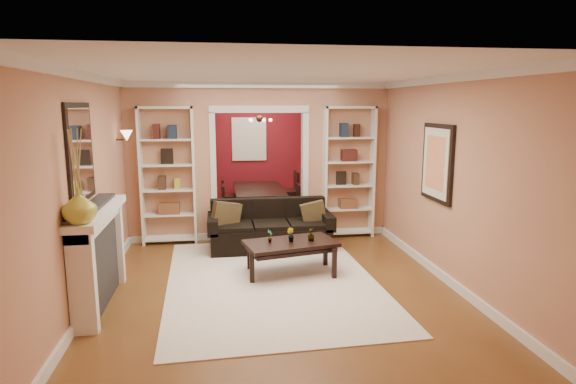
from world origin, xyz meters
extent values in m
plane|color=brown|center=(0.00, 0.00, 0.00)|extent=(8.00, 8.00, 0.00)
plane|color=white|center=(0.00, 0.00, 2.70)|extent=(8.00, 8.00, 0.00)
plane|color=tan|center=(0.00, 4.00, 1.35)|extent=(8.00, 0.00, 8.00)
plane|color=tan|center=(0.00, -4.00, 1.35)|extent=(8.00, 0.00, 8.00)
plane|color=tan|center=(-2.25, 0.00, 1.35)|extent=(0.00, 8.00, 8.00)
plane|color=tan|center=(2.25, 0.00, 1.35)|extent=(0.00, 8.00, 8.00)
cube|color=tan|center=(0.00, 1.20, 1.35)|extent=(4.50, 0.15, 2.70)
cube|color=maroon|center=(0.00, 3.97, 1.32)|extent=(4.44, 0.04, 2.64)
cube|color=#8CA5CC|center=(0.00, 3.93, 1.55)|extent=(0.78, 0.03, 0.98)
cube|color=white|center=(-0.05, -1.02, 0.01)|extent=(2.86, 3.91, 0.01)
cube|color=black|center=(0.10, 0.45, 0.39)|extent=(2.01, 0.87, 0.79)
cube|color=brown|center=(-0.61, 0.43, 0.61)|extent=(0.47, 0.32, 0.46)
cube|color=brown|center=(0.81, 0.43, 0.57)|extent=(0.38, 0.11, 0.38)
cube|color=black|center=(0.25, -0.79, 0.23)|extent=(1.35, 0.92, 0.47)
imported|color=#336626|center=(-0.04, -0.79, 0.56)|extent=(0.10, 0.12, 0.18)
imported|color=#336626|center=(0.25, -0.79, 0.56)|extent=(0.13, 0.13, 0.19)
imported|color=#336626|center=(0.53, -0.79, 0.56)|extent=(0.14, 0.14, 0.18)
cube|color=white|center=(-1.55, 1.03, 1.15)|extent=(0.90, 0.30, 2.30)
cube|color=white|center=(1.55, 1.03, 1.15)|extent=(0.90, 0.30, 2.30)
cube|color=white|center=(-2.09, -1.50, 0.58)|extent=(0.32, 1.70, 1.16)
imported|color=#AEB038|center=(-2.09, -2.20, 1.33)|extent=(0.43, 0.43, 0.35)
cube|color=silver|center=(-2.23, -1.50, 1.80)|extent=(0.03, 0.95, 1.10)
cube|color=#FFE0A5|center=(-2.15, 0.55, 1.83)|extent=(0.18, 0.18, 0.22)
cube|color=black|center=(2.21, -1.00, 1.55)|extent=(0.04, 0.85, 1.05)
imported|color=black|center=(0.13, 2.66, 0.31)|extent=(1.79, 1.00, 0.63)
cube|color=black|center=(-0.42, 2.36, 0.39)|extent=(0.47, 0.47, 0.78)
cube|color=black|center=(0.68, 2.36, 0.38)|extent=(0.43, 0.43, 0.76)
cube|color=black|center=(-0.42, 2.96, 0.41)|extent=(0.50, 0.50, 0.82)
cube|color=black|center=(0.68, 2.96, 0.48)|extent=(0.60, 0.60, 0.95)
cube|color=#3A221A|center=(0.00, 2.70, 2.02)|extent=(0.50, 0.50, 0.30)
camera|label=1|loc=(-0.72, -7.11, 2.32)|focal=30.00mm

